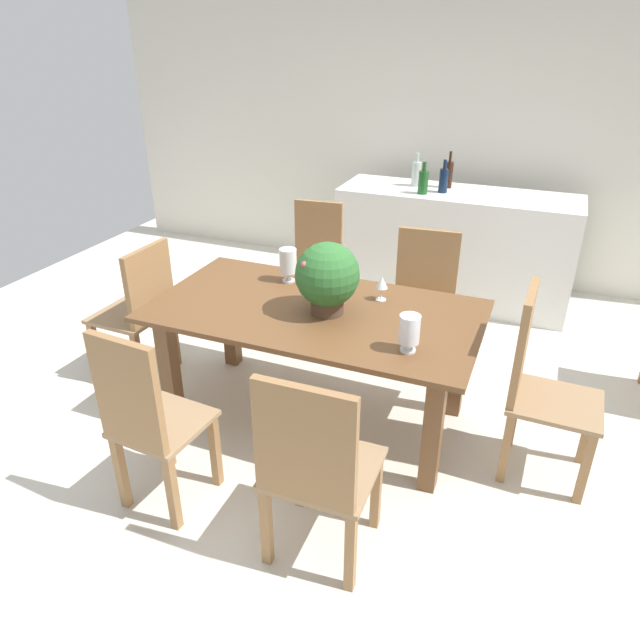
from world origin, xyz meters
TOP-DOWN VIEW (x-y plane):
  - ground_plane at (0.00, 0.00)m, footprint 7.04×7.04m
  - back_wall at (0.00, 2.60)m, footprint 6.40×0.10m
  - dining_table at (0.00, -0.14)m, footprint 1.90×1.02m
  - chair_near_right at (0.43, -1.17)m, footprint 0.48×0.47m
  - chair_far_left at (-0.44, 0.90)m, footprint 0.45×0.50m
  - chair_far_right at (0.42, 0.89)m, footprint 0.52×0.48m
  - chair_foot_end at (1.25, -0.13)m, footprint 0.48×0.43m
  - chair_head_end at (-1.27, -0.14)m, footprint 0.46×0.47m
  - chair_near_left at (-0.44, -1.16)m, footprint 0.43×0.45m
  - flower_centerpiece at (0.08, -0.16)m, footprint 0.36×0.36m
  - crystal_vase_left at (-0.31, 0.17)m, footprint 0.11×0.11m
  - crystal_vase_center_near at (0.62, -0.41)m, footprint 0.11×0.11m
  - wine_glass at (0.32, 0.12)m, footprint 0.07×0.07m
  - kitchen_counter at (0.43, 1.97)m, footprint 1.99×0.64m
  - wine_bottle_clear at (0.31, 2.09)m, footprint 0.07×0.07m
  - wine_bottle_green at (0.30, 1.91)m, footprint 0.07×0.07m
  - wine_bottle_dark at (0.04, 2.04)m, footprint 0.08×0.08m
  - wine_bottle_tall at (0.15, 1.81)m, footprint 0.08×0.08m

SIDE VIEW (x-z plane):
  - ground_plane at x=0.00m, z-range 0.00..0.00m
  - kitchen_counter at x=0.43m, z-range 0.00..0.97m
  - chair_far_right at x=0.42m, z-range 0.06..1.00m
  - chair_head_end at x=-1.27m, z-range 0.06..1.02m
  - chair_near_left at x=-0.44m, z-range 0.04..1.07m
  - chair_near_right at x=0.43m, z-range 0.05..1.08m
  - chair_far_left at x=-0.44m, z-range 0.04..1.09m
  - chair_foot_end at x=1.25m, z-range 0.04..1.11m
  - dining_table at x=0.00m, z-range 0.25..1.01m
  - wine_glass at x=0.32m, z-range 0.79..0.94m
  - crystal_vase_center_near at x=0.62m, z-range 0.77..0.97m
  - crystal_vase_left at x=-0.31m, z-range 0.78..1.00m
  - flower_centerpiece at x=0.08m, z-range 0.77..1.19m
  - wine_bottle_tall at x=0.15m, z-range 0.94..1.20m
  - wine_bottle_green at x=0.30m, z-range 0.94..1.21m
  - wine_bottle_dark at x=0.04m, z-range 0.94..1.22m
  - wine_bottle_clear at x=0.31m, z-range 0.93..1.24m
  - back_wall at x=0.00m, z-range 0.00..2.60m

